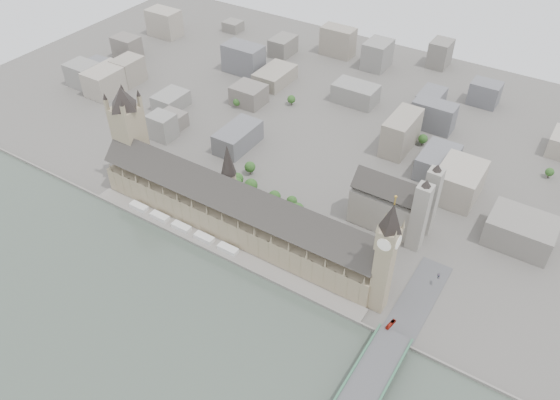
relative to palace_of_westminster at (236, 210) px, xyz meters
The scene contains 14 objects.
ground 30.06m from the palace_of_westminster, 90.00° to the right, with size 900.00×900.00×0.00m, color #595651.
river_thames 186.09m from the palace_of_westminster, 90.00° to the right, with size 600.00×600.00×0.00m, color #414D42.
embankment_wall 40.67m from the palace_of_westminster, 90.00° to the right, with size 600.00×1.50×3.00m, color gray.
river_terrace 34.80m from the palace_of_westminster, 90.00° to the right, with size 270.00×15.00×2.00m, color gray.
terrace_tents 51.60m from the palace_of_westminster, 146.28° to the right, with size 118.00×7.00×4.00m.
palace_of_westminster is the anchor object (origin of this frame).
elizabeth_tower 142.94m from the palace_of_westminster, ahead, with size 17.00×17.00×107.50m.
victoria_tower 126.41m from the palace_of_westminster, behind, with size 30.00×30.00×100.00m.
central_tower 37.14m from the palace_of_westminster, 147.79° to the left, with size 13.00×13.00×48.00m.
westminster_abbey 134.09m from the palace_of_westminster, 34.17° to the left, with size 68.00×36.00×64.00m.
city_skyline_inland 225.33m from the palace_of_westminster, 90.00° to the left, with size 720.00×360.00×38.00m, color gray, non-canonical shape.
park_trees 44.22m from the palace_of_westminster, 103.94° to the left, with size 110.00×30.00×15.00m, color #204719, non-canonical shape.
red_bus_north 159.79m from the palace_of_westminster, 11.27° to the right, with size 2.34×10.02×2.79m, color #AB2113.
car_approach 172.24m from the palace_of_westminster, 10.51° to the left, with size 1.81×4.46×1.29m, color gray.
Camera 1 is at (218.06, -253.83, 324.97)m, focal length 35.00 mm.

